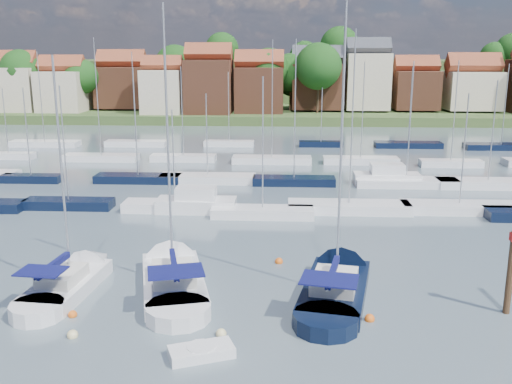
{
  "coord_description": "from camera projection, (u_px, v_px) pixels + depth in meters",
  "views": [
    {
      "loc": [
        2.54,
        -28.58,
        13.63
      ],
      "look_at": [
        0.31,
        14.0,
        3.32
      ],
      "focal_mm": 40.0,
      "sensor_mm": 36.0,
      "label": 1
    }
  ],
  "objects": [
    {
      "name": "marina_field",
      "position": [
        280.0,
        173.0,
        65.0
      ],
      "size": [
        79.62,
        41.41,
        15.93
      ],
      "color": "silver",
      "rests_on": "ground"
    },
    {
      "name": "buoy_e",
      "position": [
        279.0,
        263.0,
        38.27
      ],
      "size": [
        0.54,
        0.54,
        0.54
      ],
      "primitive_type": "sphere",
      "color": "#D85914",
      "rests_on": "ground"
    },
    {
      "name": "buoy_d",
      "position": [
        221.0,
        336.0,
        28.38
      ],
      "size": [
        0.54,
        0.54,
        0.54
      ],
      "primitive_type": "sphere",
      "color": "beige",
      "rests_on": "ground"
    },
    {
      "name": "buoy_c",
      "position": [
        73.0,
        316.0,
        30.46
      ],
      "size": [
        0.48,
        0.48,
        0.48
      ],
      "primitive_type": "sphere",
      "color": "#D85914",
      "rests_on": "ground"
    },
    {
      "name": "sailboat_centre",
      "position": [
        172.0,
        272.0,
        35.74
      ],
      "size": [
        6.68,
        13.68,
        17.88
      ],
      "rotation": [
        0.0,
        0.0,
        1.82
      ],
      "color": "silver",
      "rests_on": "ground"
    },
    {
      "name": "buoy_f",
      "position": [
        370.0,
        321.0,
        29.99
      ],
      "size": [
        0.53,
        0.53,
        0.53
      ],
      "primitive_type": "sphere",
      "color": "#D85914",
      "rests_on": "ground"
    },
    {
      "name": "tender",
      "position": [
        201.0,
        352.0,
        26.35
      ],
      "size": [
        3.27,
        2.37,
        0.64
      ],
      "rotation": [
        0.0,
        0.0,
        0.38
      ],
      "color": "silver",
      "rests_on": "ground"
    },
    {
      "name": "buoy_b",
      "position": [
        73.0,
        337.0,
        28.24
      ],
      "size": [
        0.55,
        0.55,
        0.55
      ],
      "primitive_type": "sphere",
      "color": "beige",
      "rests_on": "ground"
    },
    {
      "name": "ground",
      "position": [
        265.0,
        169.0,
        69.9
      ],
      "size": [
        260.0,
        260.0,
        0.0
      ],
      "primitive_type": "plane",
      "color": "#4F5E6C",
      "rests_on": "ground"
    },
    {
      "name": "sailboat_navy",
      "position": [
        338.0,
        280.0,
        34.5
      ],
      "size": [
        5.9,
        13.4,
        17.91
      ],
      "rotation": [
        0.0,
        0.0,
        1.37
      ],
      "color": "black",
      "rests_on": "ground"
    },
    {
      "name": "sailboat_left",
      "position": [
        76.0,
        278.0,
        34.73
      ],
      "size": [
        3.81,
        11.08,
        14.81
      ],
      "rotation": [
        0.0,
        0.0,
        1.48
      ],
      "color": "silver",
      "rests_on": "ground"
    },
    {
      "name": "timber_piling",
      "position": [
        509.0,
        289.0,
        30.53
      ],
      "size": [
        0.4,
        0.4,
        6.88
      ],
      "color": "#4C331E",
      "rests_on": "ground"
    },
    {
      "name": "far_shore_town",
      "position": [
        285.0,
        88.0,
        158.66
      ],
      "size": [
        212.46,
        90.0,
        22.27
      ],
      "color": "#435229",
      "rests_on": "ground"
    }
  ]
}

